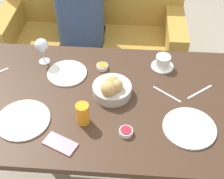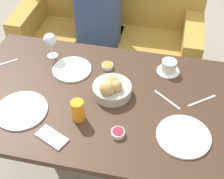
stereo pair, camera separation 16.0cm
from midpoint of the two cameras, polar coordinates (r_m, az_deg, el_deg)
ground_plane at (r=2.20m, az=0.67°, el=-15.29°), size 10.00×10.00×0.00m
dining_table at (r=1.67m, az=0.85°, el=-3.90°), size 1.44×0.85×0.75m
couch at (r=2.72m, az=1.43°, el=8.79°), size 1.46×0.70×0.88m
seated_person at (r=2.51m, az=-0.68°, el=10.08°), size 0.36×0.47×1.15m
bread_basket at (r=1.58m, az=2.83°, el=0.04°), size 0.20×0.20×0.12m
plate_near_left at (r=1.57m, az=-13.48°, el=-3.87°), size 0.26×0.26×0.01m
plate_near_right at (r=1.49m, az=15.99°, el=-8.37°), size 0.25×0.25×0.01m
plate_far_center at (r=1.76m, az=-4.76°, el=3.59°), size 0.22×0.22×0.01m
juice_glass at (r=1.46m, az=-3.18°, el=-4.00°), size 0.06×0.06×0.11m
wine_glass at (r=1.80m, az=-8.76°, el=8.75°), size 0.08×0.08×0.16m
coffee_cup at (r=1.77m, az=12.90°, el=3.92°), size 0.13×0.13×0.07m
jam_bowl_berry at (r=1.44m, az=4.31°, el=-8.07°), size 0.06×0.06×0.03m
jam_bowl_honey at (r=1.76m, az=1.75°, el=4.22°), size 0.06×0.06×0.03m
fork_silver at (r=1.62m, az=12.85°, el=-1.97°), size 0.14×0.11×0.00m
knife_silver at (r=1.67m, az=18.77°, el=-2.10°), size 0.14×0.11×0.00m
spoon_coffee at (r=1.88m, az=-16.45°, el=4.63°), size 0.10×0.09×0.00m
cell_phone at (r=1.44m, az=-7.82°, el=-8.83°), size 0.17×0.13×0.01m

